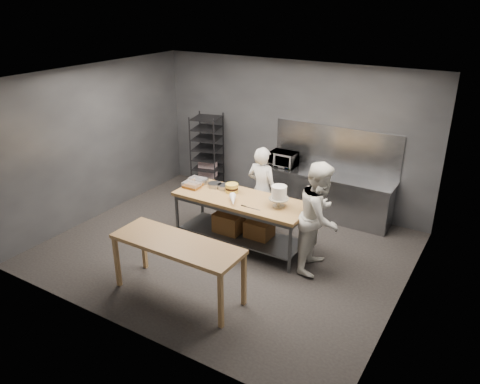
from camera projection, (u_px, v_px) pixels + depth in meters
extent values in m
plane|color=black|center=(226.00, 249.00, 8.32)|extent=(6.00, 6.00, 0.00)
cube|color=#4C4F54|center=(291.00, 134.00, 9.69)|extent=(6.00, 0.04, 3.00)
cube|color=#97663C|center=(241.00, 199.00, 8.13)|extent=(2.40, 0.90, 0.06)
cube|color=#47494C|center=(241.00, 234.00, 8.40)|extent=(2.25, 0.75, 0.03)
cylinder|color=#47494C|center=(177.00, 217.00, 8.55)|extent=(0.06, 0.06, 0.86)
cylinder|color=#47494C|center=(202.00, 202.00, 9.16)|extent=(0.06, 0.06, 0.86)
cylinder|color=#47494C|center=(290.00, 249.00, 7.46)|extent=(0.06, 0.06, 0.86)
cylinder|color=#47494C|center=(310.00, 230.00, 8.07)|extent=(0.06, 0.06, 0.86)
cube|color=brown|center=(229.00, 222.00, 8.43)|extent=(0.50, 0.40, 0.35)
cube|color=brown|center=(259.00, 229.00, 8.26)|extent=(0.45, 0.38, 0.30)
cube|color=olive|center=(177.00, 244.00, 6.74)|extent=(2.00, 0.70, 0.06)
cube|color=olive|center=(117.00, 262.00, 7.13)|extent=(0.06, 0.06, 0.84)
cube|color=olive|center=(144.00, 245.00, 7.60)|extent=(0.06, 0.06, 0.84)
cube|color=olive|center=(221.00, 301.00, 6.22)|extent=(0.06, 0.06, 0.84)
cube|color=olive|center=(244.00, 280.00, 6.69)|extent=(0.06, 0.06, 0.84)
cube|color=slate|center=(328.00, 176.00, 9.21)|extent=(2.60, 0.60, 0.04)
cube|color=slate|center=(327.00, 197.00, 9.38)|extent=(2.56, 0.56, 0.86)
cube|color=slate|center=(336.00, 149.00, 9.26)|extent=(2.60, 0.02, 0.90)
cube|color=black|center=(207.00, 153.00, 10.51)|extent=(0.74, 0.78, 1.75)
cube|color=white|center=(208.00, 167.00, 10.65)|extent=(0.43, 0.33, 0.45)
imported|color=white|center=(262.00, 190.00, 8.69)|extent=(0.63, 0.43, 1.66)
imported|color=white|center=(320.00, 217.00, 7.43)|extent=(0.77, 0.95, 1.83)
imported|color=black|center=(283.00, 159.00, 9.62)|extent=(0.54, 0.37, 0.30)
cylinder|color=#A79E85|center=(279.00, 206.00, 7.78)|extent=(0.20, 0.20, 0.02)
cylinder|color=#A79E85|center=(279.00, 202.00, 7.75)|extent=(0.06, 0.06, 0.12)
cylinder|color=#A79E85|center=(279.00, 199.00, 7.73)|extent=(0.34, 0.34, 0.02)
cylinder|color=white|center=(279.00, 192.00, 7.68)|extent=(0.26, 0.26, 0.21)
cylinder|color=#DEC646|center=(232.00, 191.00, 8.34)|extent=(0.23, 0.23, 0.06)
cylinder|color=black|center=(232.00, 188.00, 8.32)|extent=(0.23, 0.23, 0.04)
cylinder|color=#DEC646|center=(232.00, 185.00, 8.30)|extent=(0.23, 0.23, 0.06)
cylinder|color=gray|center=(215.00, 185.00, 8.56)|extent=(0.25, 0.25, 0.07)
cylinder|color=gray|center=(224.00, 187.00, 8.49)|extent=(0.24, 0.24, 0.07)
cylinder|color=gray|center=(202.00, 181.00, 8.75)|extent=(0.25, 0.25, 0.07)
cone|color=white|center=(233.00, 200.00, 7.89)|extent=(0.31, 0.38, 0.12)
cube|color=slate|center=(253.00, 208.00, 7.72)|extent=(0.28, 0.02, 0.00)
cube|color=black|center=(243.00, 206.00, 7.80)|extent=(0.09, 0.02, 0.02)
cube|color=#96541E|center=(192.00, 187.00, 8.52)|extent=(0.30, 0.20, 0.05)
cube|color=silver|center=(192.00, 184.00, 8.50)|extent=(0.31, 0.21, 0.06)
cube|color=#96541E|center=(198.00, 182.00, 8.72)|extent=(0.30, 0.20, 0.05)
cube|color=silver|center=(197.00, 180.00, 8.69)|extent=(0.31, 0.21, 0.06)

